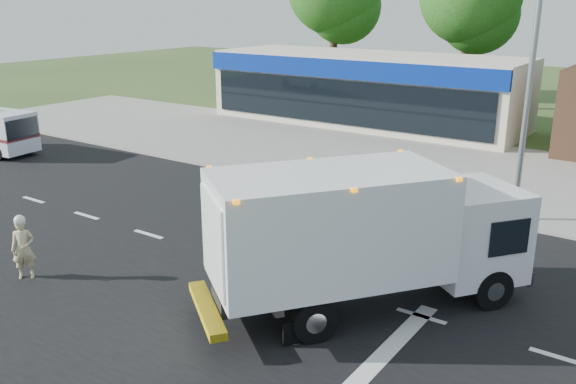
% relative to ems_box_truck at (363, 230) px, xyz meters
% --- Properties ---
extents(ground, '(120.00, 120.00, 0.00)m').
position_rel_ems_box_truck_xyz_m(ground, '(-1.64, 0.41, -1.97)').
color(ground, '#385123').
rests_on(ground, ground).
extents(road_asphalt, '(60.00, 14.00, 0.02)m').
position_rel_ems_box_truck_xyz_m(road_asphalt, '(-1.64, 0.41, -1.97)').
color(road_asphalt, black).
rests_on(road_asphalt, ground).
extents(sidewalk, '(60.00, 2.40, 0.12)m').
position_rel_ems_box_truck_xyz_m(sidewalk, '(-1.64, 8.61, -1.91)').
color(sidewalk, gray).
rests_on(sidewalk, ground).
extents(parking_apron, '(60.00, 9.00, 0.02)m').
position_rel_ems_box_truck_xyz_m(parking_apron, '(-1.64, 14.41, -1.96)').
color(parking_apron, gray).
rests_on(parking_apron, ground).
extents(lane_markings, '(55.20, 7.00, 0.01)m').
position_rel_ems_box_truck_xyz_m(lane_markings, '(-0.29, -0.94, -1.95)').
color(lane_markings, silver).
rests_on(lane_markings, road_asphalt).
extents(ems_box_truck, '(6.54, 7.59, 3.42)m').
position_rel_ems_box_truck_xyz_m(ems_box_truck, '(0.00, 0.00, 0.00)').
color(ems_box_truck, black).
rests_on(ems_box_truck, ground).
extents(emergency_worker, '(0.69, 0.70, 1.74)m').
position_rel_ems_box_truck_xyz_m(emergency_worker, '(-7.97, -3.53, -1.11)').
color(emergency_worker, tan).
rests_on(emergency_worker, ground).
extents(retail_strip_mall, '(18.00, 6.20, 4.00)m').
position_rel_ems_box_truck_xyz_m(retail_strip_mall, '(-10.64, 20.34, 0.04)').
color(retail_strip_mall, beige).
rests_on(retail_strip_mall, ground).
extents(traffic_signal_pole, '(3.51, 0.25, 8.00)m').
position_rel_ems_box_truck_xyz_m(traffic_signal_pole, '(0.72, 8.01, 2.95)').
color(traffic_signal_pole, gray).
rests_on(traffic_signal_pole, ground).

